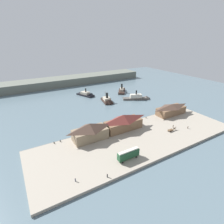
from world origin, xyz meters
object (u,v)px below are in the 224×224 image
(pedestrian_walking_east, at_px, (75,180))
(ferry_departing_north, at_px, (138,98))
(ferry_shed_west_terminal, at_px, (123,122))
(pedestrian_standing_center, at_px, (188,127))
(horse_cart, at_px, (172,129))
(mooring_post_center_east, at_px, (60,141))
(pedestrian_by_tram, at_px, (173,126))
(mooring_post_west, at_px, (139,120))
(ferry_shed_central_terminal, at_px, (90,131))
(pedestrian_near_west_shed, at_px, (107,176))
(ferry_approaching_west, at_px, (108,101))
(street_tram, at_px, (128,154))
(mooring_post_east, at_px, (54,143))
(mooring_post_center_west, at_px, (146,118))
(ferry_shed_customs_shed, at_px, (171,109))
(ferry_moored_west, at_px, (122,90))
(ferry_outer_harbor, at_px, (87,95))

(pedestrian_walking_east, xyz_separation_m, ferry_departing_north, (78.76, 63.21, -0.34))
(ferry_shed_west_terminal, xyz_separation_m, pedestrian_standing_center, (32.23, -18.19, -3.74))
(horse_cart, distance_m, mooring_post_center_east, 60.35)
(pedestrian_by_tram, relative_size, mooring_post_west, 1.97)
(ferry_shed_central_terminal, distance_m, mooring_post_center_east, 15.57)
(ferry_shed_central_terminal, bearing_deg, pedestrian_near_west_shed, -101.21)
(ferry_approaching_west, bearing_deg, mooring_post_west, -90.24)
(ferry_shed_central_terminal, height_order, ferry_approaching_west, ferry_shed_central_terminal)
(street_tram, bearing_deg, pedestrian_standing_center, 6.63)
(mooring_post_center_east, relative_size, mooring_post_east, 1.00)
(pedestrian_walking_east, relative_size, mooring_post_center_west, 1.69)
(ferry_shed_central_terminal, distance_m, ferry_approaching_west, 58.02)
(ferry_shed_customs_shed, bearing_deg, horse_cart, -135.52)
(horse_cart, distance_m, mooring_post_west, 21.25)
(ferry_shed_west_terminal, bearing_deg, street_tram, -119.02)
(pedestrian_standing_center, height_order, ferry_approaching_west, ferry_approaching_west)
(mooring_post_center_west, height_order, mooring_post_east, same)
(ferry_departing_north, bearing_deg, ferry_shed_customs_shed, -93.76)
(mooring_post_center_west, distance_m, ferry_approaching_west, 41.15)
(ferry_shed_customs_shed, relative_size, horse_cart, 3.53)
(pedestrian_standing_center, xyz_separation_m, ferry_departing_north, (9.60, 57.33, -0.40))
(ferry_shed_west_terminal, bearing_deg, pedestrian_walking_east, -146.90)
(pedestrian_walking_east, height_order, ferry_moored_west, ferry_moored_west)
(pedestrian_by_tram, relative_size, ferry_departing_north, 0.08)
(ferry_shed_central_terminal, height_order, ferry_moored_west, ferry_shed_central_terminal)
(mooring_post_center_east, xyz_separation_m, ferry_approaching_west, (49.53, 40.33, -0.24))
(horse_cart, distance_m, pedestrian_near_west_shed, 49.87)
(mooring_post_center_west, height_order, ferry_approaching_west, ferry_approaching_west)
(street_tram, distance_m, pedestrian_walking_east, 24.01)
(ferry_shed_customs_shed, relative_size, pedestrian_standing_center, 12.71)
(mooring_post_east, bearing_deg, ferry_shed_central_terminal, -17.41)
(ferry_approaching_west, bearing_deg, ferry_shed_west_terminal, -108.42)
(street_tram, bearing_deg, mooring_post_west, 44.93)
(pedestrian_standing_center, height_order, mooring_post_center_east, pedestrian_standing_center)
(mooring_post_east, xyz_separation_m, ferry_departing_north, (79.32, 34.15, -0.10))
(street_tram, relative_size, pedestrian_near_west_shed, 6.16)
(ferry_shed_west_terminal, xyz_separation_m, ferry_outer_harbor, (7.71, 69.40, -4.51))
(mooring_post_center_west, bearing_deg, ferry_moored_west, 70.50)
(ferry_shed_customs_shed, height_order, pedestrian_walking_east, ferry_shed_customs_shed)
(mooring_post_center_east, distance_m, mooring_post_east, 3.05)
(horse_cart, height_order, ferry_moored_west, ferry_moored_west)
(pedestrian_by_tram, bearing_deg, mooring_post_center_west, 106.28)
(ferry_approaching_west, bearing_deg, mooring_post_center_east, -140.85)
(ferry_shed_central_terminal, bearing_deg, ferry_shed_customs_shed, 1.52)
(horse_cart, xyz_separation_m, mooring_post_east, (-59.82, 20.48, -0.48))
(mooring_post_center_east, bearing_deg, pedestrian_near_west_shed, -75.56)
(pedestrian_by_tram, bearing_deg, ferry_moored_west, 78.18)
(mooring_post_west, distance_m, ferry_departing_north, 43.92)
(pedestrian_walking_east, bearing_deg, ferry_shed_west_terminal, 33.10)
(ferry_outer_harbor, bearing_deg, ferry_shed_west_terminal, -96.34)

